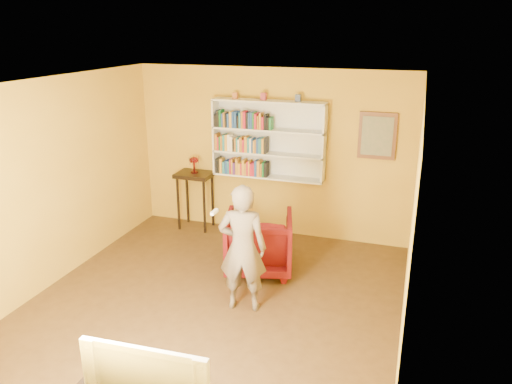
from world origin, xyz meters
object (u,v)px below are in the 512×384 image
ruby_lustre (194,161)px  armchair (259,243)px  bookshelf (269,139)px  console_table (195,182)px  person (243,248)px  television (151,373)px

ruby_lustre → armchair: 2.05m
bookshelf → ruby_lustre: size_ratio=6.64×
ruby_lustre → console_table: bearing=-53.1°
console_table → ruby_lustre: size_ratio=3.59×
armchair → person: bearing=81.4°
armchair → television: size_ratio=0.92×
console_table → bookshelf: bearing=7.3°
person → television: bearing=82.4°
console_table → ruby_lustre: ruby_lustre is taller
console_table → ruby_lustre: bearing=126.9°
console_table → armchair: bearing=-37.8°
console_table → armchair: 1.95m
bookshelf → armchair: size_ratio=1.94×
ruby_lustre → person: size_ratio=0.17×
ruby_lustre → armchair: size_ratio=0.29×
bookshelf → person: size_ratio=1.13×
bookshelf → armchair: bookshelf is taller
ruby_lustre → person: (1.63, -2.17, -0.37)m
bookshelf → person: (0.38, -2.33, -0.80)m
bookshelf → ruby_lustre: 1.33m
person → armchair: bearing=-93.4°
person → bookshelf: bearing=-90.9°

